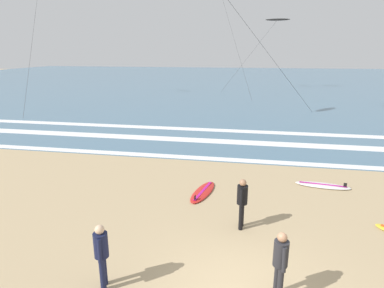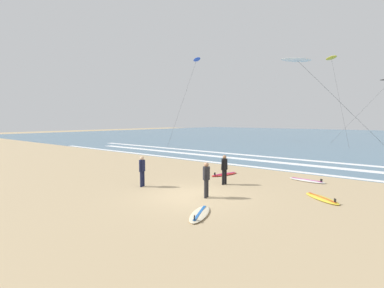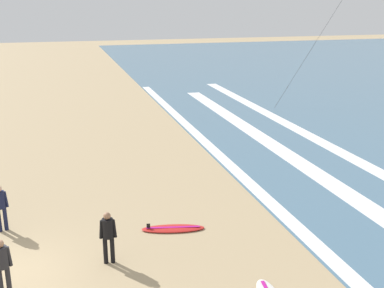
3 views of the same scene
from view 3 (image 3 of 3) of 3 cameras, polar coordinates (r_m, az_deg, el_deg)
ground_plane at (r=14.51m, az=-21.86°, el=-15.00°), size 160.00×160.00×0.00m
wave_foam_shoreline at (r=16.48m, az=12.91°, el=-10.11°), size 56.78×0.58×0.01m
surfer_left_near at (r=14.12m, az=-9.99°, el=-10.41°), size 0.32×0.51×1.60m
surfer_right_near at (r=13.41m, az=-21.72°, el=-13.02°), size 0.32×0.51×1.60m
surfer_background_far at (r=16.95m, az=-21.89°, el=-6.66°), size 0.32×0.51×1.60m
surfboard_left_pile at (r=16.20m, az=-2.28°, el=-10.03°), size 1.01×2.18×0.25m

